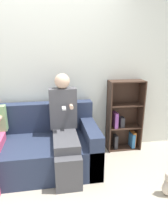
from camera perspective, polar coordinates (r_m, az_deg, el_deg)
ground_plane at (r=2.62m, az=-11.28°, el=-21.62°), size 14.00×14.00×0.00m
back_wall at (r=3.11m, az=-12.39°, el=10.64°), size 10.00×0.06×2.55m
couch at (r=2.93m, az=-14.04°, el=-10.21°), size 1.77×0.93×0.87m
adult_seated at (r=2.69m, az=-5.55°, el=-3.64°), size 0.38×0.86×1.32m
bookshelf at (r=3.37m, az=11.28°, el=-2.12°), size 0.56×0.25×1.16m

